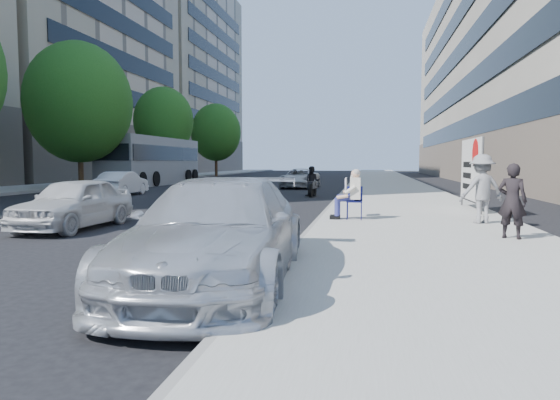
% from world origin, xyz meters
% --- Properties ---
extents(ground, '(160.00, 160.00, 0.00)m').
position_xyz_m(ground, '(0.00, 0.00, 0.00)').
color(ground, black).
rests_on(ground, ground).
extents(near_sidewalk, '(5.00, 120.00, 0.15)m').
position_xyz_m(near_sidewalk, '(4.00, 20.00, 0.07)').
color(near_sidewalk, gray).
rests_on(near_sidewalk, ground).
extents(far_sidewalk, '(4.50, 120.00, 0.15)m').
position_xyz_m(far_sidewalk, '(-16.75, 20.00, 0.07)').
color(far_sidewalk, gray).
rests_on(far_sidewalk, ground).
extents(far_bldg_north, '(22.00, 28.00, 28.00)m').
position_xyz_m(far_bldg_north, '(-30.00, 62.00, 14.00)').
color(far_bldg_north, '#C5AF93').
rests_on(far_bldg_north, ground).
extents(tree_far_c, '(6.00, 6.00, 8.47)m').
position_xyz_m(tree_far_c, '(-13.70, 18.00, 5.02)').
color(tree_far_c, '#382616').
rests_on(tree_far_c, ground).
extents(tree_far_d, '(4.80, 4.80, 7.65)m').
position_xyz_m(tree_far_d, '(-13.70, 30.00, 4.89)').
color(tree_far_d, '#382616').
rests_on(tree_far_d, ground).
extents(tree_far_e, '(5.40, 5.40, 7.89)m').
position_xyz_m(tree_far_e, '(-13.70, 44.00, 4.78)').
color(tree_far_e, '#382616').
rests_on(tree_far_e, ground).
extents(seated_protester, '(0.83, 1.12, 1.31)m').
position_xyz_m(seated_protester, '(2.29, 4.60, 0.87)').
color(seated_protester, navy).
rests_on(seated_protester, near_sidewalk).
extents(jogger, '(1.22, 0.91, 1.67)m').
position_xyz_m(jogger, '(5.46, 4.29, 0.99)').
color(jogger, gray).
rests_on(jogger, near_sidewalk).
extents(pedestrian_woman, '(0.64, 0.56, 1.47)m').
position_xyz_m(pedestrian_woman, '(5.51, 1.85, 0.89)').
color(pedestrian_woman, black).
rests_on(pedestrian_woman, near_sidewalk).
extents(protest_banner, '(0.08, 3.06, 2.20)m').
position_xyz_m(protest_banner, '(5.89, 7.89, 1.40)').
color(protest_banner, '#4C4C4C').
rests_on(protest_banner, near_sidewalk).
extents(parked_sedan, '(2.34, 5.04, 1.42)m').
position_xyz_m(parked_sedan, '(0.80, -2.11, 0.71)').
color(parked_sedan, '#B8BBC0').
rests_on(parked_sedan, ground).
extents(white_sedan_near, '(1.55, 3.73, 1.26)m').
position_xyz_m(white_sedan_near, '(-4.37, 2.67, 0.63)').
color(white_sedan_near, silver).
rests_on(white_sedan_near, ground).
extents(white_sedan_mid, '(1.43, 3.60, 1.17)m').
position_xyz_m(white_sedan_mid, '(-8.97, 13.89, 0.58)').
color(white_sedan_mid, silver).
rests_on(white_sedan_mid, ground).
extents(white_sedan_far, '(2.25, 4.43, 1.20)m').
position_xyz_m(white_sedan_far, '(-1.45, 22.09, 0.60)').
color(white_sedan_far, '#BABABA').
rests_on(white_sedan_far, ground).
extents(motorcycle, '(0.74, 2.05, 1.42)m').
position_xyz_m(motorcycle, '(0.14, 14.89, 0.64)').
color(motorcycle, black).
rests_on(motorcycle, ground).
extents(bus, '(2.76, 12.07, 3.30)m').
position_xyz_m(bus, '(-12.36, 24.95, 1.64)').
color(bus, slate).
rests_on(bus, ground).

